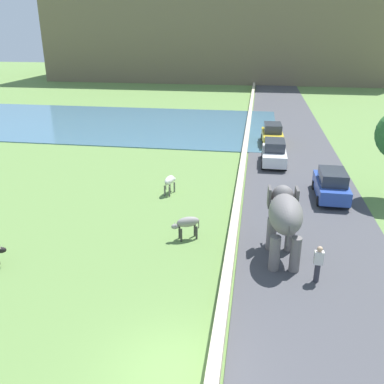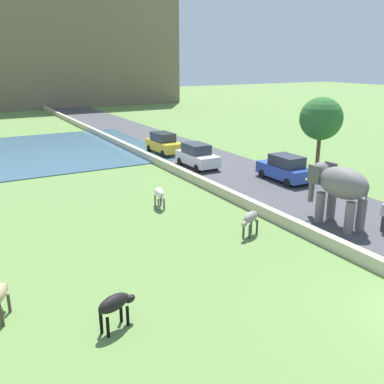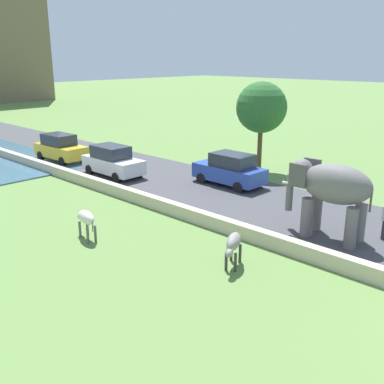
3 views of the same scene
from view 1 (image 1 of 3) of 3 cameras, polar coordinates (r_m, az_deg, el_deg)
ground_plane at (r=13.31m, az=-2.58°, el=-23.68°), size 220.00×220.00×0.00m
road_surface at (r=30.76m, az=14.17°, el=3.21°), size 7.00×120.00×0.06m
barrier_wall at (r=28.65m, az=6.93°, el=2.90°), size 0.40×110.00×0.57m
lake at (r=45.59m, az=-11.92°, el=9.37°), size 36.00×18.00×0.08m
hill_distant at (r=89.74m, az=4.22°, el=22.66°), size 64.00×28.00×21.86m
elephant at (r=17.97m, az=12.70°, el=-3.26°), size 1.54×3.50×2.99m
person_beside_elephant at (r=17.14m, az=17.07°, el=-9.45°), size 0.36×0.22×1.63m
car_blue at (r=25.58m, az=18.75°, el=0.97°), size 1.84×4.02×1.80m
car_white at (r=31.14m, az=11.32°, el=5.35°), size 1.80×4.00×1.80m
car_yellow at (r=36.69m, az=11.08°, el=7.85°), size 1.92×4.06×1.80m
cow_grey at (r=19.64m, az=-0.71°, el=-4.34°), size 1.39×0.92×1.15m
cow_white at (r=25.04m, az=-3.10°, el=1.55°), size 0.65×1.42×1.15m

